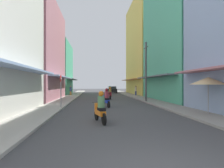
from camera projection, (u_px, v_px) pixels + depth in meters
The scene contains 18 objects.
ground_plane at pixel (105, 99), 23.40m from camera, with size 105.10×105.10×0.00m, color #424244.
sidewalk_left at pixel (67, 99), 22.90m from camera, with size 2.05×55.77×0.12m, color #ADA89E.
sidewalk_right at pixel (142, 98), 23.89m from camera, with size 2.05×55.77×0.12m, color gray.
building_left_mid at pixel (33, 52), 22.00m from camera, with size 7.05×11.24×11.76m.
building_left_far at pixel (53, 69), 33.23m from camera, with size 7.05×9.77×9.46m.
building_right_mid at pixel (182, 34), 21.23m from camera, with size 7.05×11.69×15.73m.
building_right_far at pixel (148, 48), 34.48m from camera, with size 7.05×13.81×17.74m.
motorbike_orange at pixel (100, 108), 8.92m from camera, with size 0.68×1.77×1.58m.
motorbike_maroon at pixel (110, 94), 22.87m from camera, with size 0.55×1.81×1.58m.
motorbike_green at pixel (108, 93), 29.43m from camera, with size 0.55×1.81×0.96m.
motorbike_blue at pixel (106, 99), 15.03m from camera, with size 0.70×1.76×1.58m.
motorbike_black at pixel (109, 91), 33.93m from camera, with size 0.73×1.75×1.58m.
parked_car at pixel (112, 90), 39.49m from camera, with size 1.81×4.12×1.45m.
pedestrian_crossing at pixel (136, 91), 29.40m from camera, with size 0.34×0.34×1.69m.
pedestrian_far at pixel (71, 91), 28.82m from camera, with size 0.34×0.34×1.67m.
vendor_umbrella at pixel (208, 81), 10.81m from camera, with size 2.11×2.11×2.34m.
utility_pole at pixel (146, 71), 19.21m from camera, with size 0.20×1.20×6.42m.
street_sign_no_entry at pixel (61, 87), 13.83m from camera, with size 0.07×0.60×2.65m.
Camera 1 is at (-1.49, -3.48, 1.91)m, focal length 28.87 mm.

